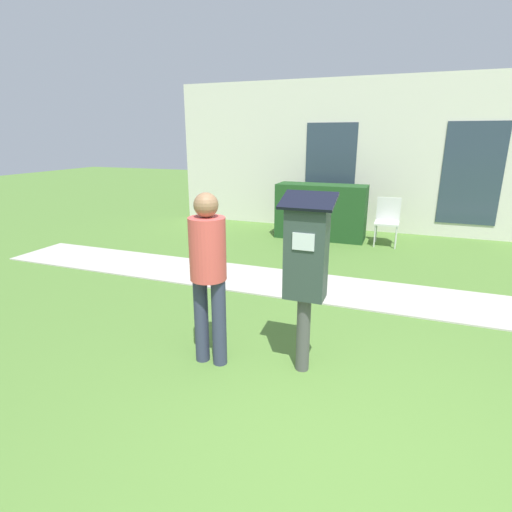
# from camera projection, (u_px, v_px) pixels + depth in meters

# --- Properties ---
(ground_plane) EXTENTS (40.00, 40.00, 0.00)m
(ground_plane) POSITION_uv_depth(u_px,v_px,m) (340.00, 461.00, 2.59)
(ground_plane) COLOR #517A33
(sidewalk) EXTENTS (12.00, 1.10, 0.02)m
(sidewalk) POSITION_uv_depth(u_px,v_px,m) (377.00, 295.00, 5.27)
(sidewalk) COLOR #B7B2A8
(sidewalk) RESTS_ON ground
(building_facade) EXTENTS (10.00, 0.26, 3.20)m
(building_facade) POSITION_uv_depth(u_px,v_px,m) (399.00, 157.00, 8.36)
(building_facade) COLOR silver
(building_facade) RESTS_ON ground
(parking_meter) EXTENTS (0.44, 0.31, 1.59)m
(parking_meter) POSITION_uv_depth(u_px,v_px,m) (306.00, 262.00, 3.33)
(parking_meter) COLOR #4C4C4C
(parking_meter) RESTS_ON ground
(person_standing) EXTENTS (0.32, 0.32, 1.58)m
(person_standing) POSITION_uv_depth(u_px,v_px,m) (208.00, 267.00, 3.48)
(person_standing) COLOR #333851
(person_standing) RESTS_ON ground
(outdoor_chair_left) EXTENTS (0.44, 0.44, 0.90)m
(outdoor_chair_left) POSITION_uv_depth(u_px,v_px,m) (312.00, 213.00, 8.03)
(outdoor_chair_left) COLOR silver
(outdoor_chair_left) RESTS_ON ground
(outdoor_chair_middle) EXTENTS (0.44, 0.44, 0.90)m
(outdoor_chair_middle) POSITION_uv_depth(u_px,v_px,m) (388.00, 218.00, 7.62)
(outdoor_chair_middle) COLOR silver
(outdoor_chair_middle) RESTS_ON ground
(hedge_row) EXTENTS (1.78, 0.60, 1.10)m
(hedge_row) POSITION_uv_depth(u_px,v_px,m) (321.00, 212.00, 8.09)
(hedge_row) COLOR #1E471E
(hedge_row) RESTS_ON ground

